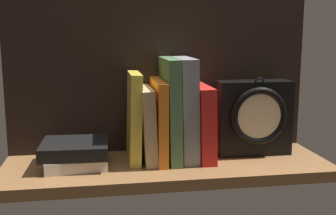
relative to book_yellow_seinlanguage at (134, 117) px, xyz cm
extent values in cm
cube|color=brown|center=(7.34, -2.86, -11.60)|extent=(75.10, 24.69, 2.50)
cube|color=black|center=(7.34, 8.88, 9.57)|extent=(75.10, 1.20, 39.84)
cube|color=gold|center=(0.00, 0.00, 0.00)|extent=(3.13, 12.71, 20.76)
cube|color=tan|center=(2.97, 0.00, -1.73)|extent=(3.51, 14.83, 17.32)
cube|color=orange|center=(5.76, 0.00, -0.89)|extent=(2.19, 16.56, 18.92)
cube|color=#476B44|center=(8.52, 0.00, 1.63)|extent=(3.27, 16.14, 24.01)
cube|color=gray|center=(12.06, 0.00, 1.65)|extent=(4.29, 14.64, 24.07)
cube|color=red|center=(15.99, 0.00, -1.60)|extent=(4.01, 16.05, 17.59)
cube|color=black|center=(29.34, 0.91, -1.25)|extent=(18.20, 6.27, 18.20)
torus|color=black|center=(29.34, -2.63, -0.13)|extent=(13.97, 1.72, 13.97)
cylinder|color=beige|center=(29.34, -2.63, -0.13)|extent=(11.28, 0.60, 11.28)
cube|color=black|center=(28.70, -3.13, 1.09)|extent=(1.56, 0.30, 2.58)
cube|color=black|center=(27.99, -3.13, 1.61)|extent=(2.95, 0.30, 3.67)
torus|color=black|center=(29.34, -2.23, 7.85)|extent=(2.44, 0.44, 2.44)
cube|color=beige|center=(-13.55, -2.34, -9.02)|extent=(14.21, 13.04, 2.66)
cube|color=black|center=(-13.58, -1.96, -6.21)|extent=(15.21, 14.01, 2.96)
camera|label=1|loc=(-7.88, -95.72, 19.83)|focal=45.09mm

